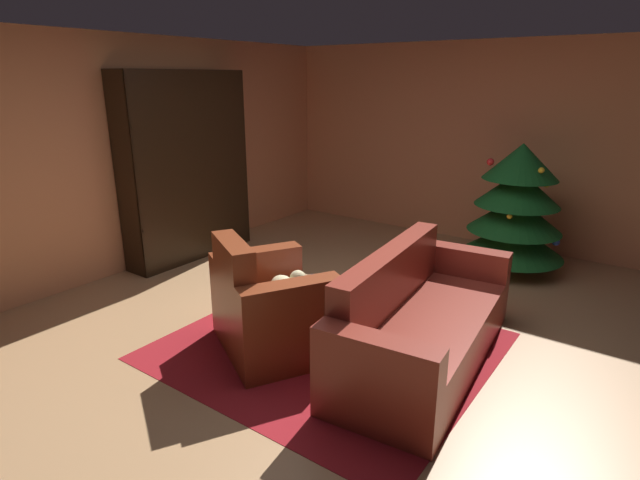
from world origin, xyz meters
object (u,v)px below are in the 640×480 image
at_px(bookshelf_unit, 195,169).
at_px(decorated_tree, 516,208).
at_px(bottle_on_table, 312,291).
at_px(book_stack_on_table, 318,288).
at_px(armchair_red, 269,310).
at_px(couch_red, 420,324).
at_px(coffee_table, 324,300).

relative_size(bookshelf_unit, decorated_tree, 1.52).
bearing_deg(bottle_on_table, decorated_tree, 75.92).
bearing_deg(decorated_tree, book_stack_on_table, -105.26).
relative_size(armchair_red, couch_red, 0.57).
relative_size(coffee_table, decorated_tree, 0.43).
height_order(bookshelf_unit, armchair_red, bookshelf_unit).
xyz_separation_m(coffee_table, book_stack_on_table, (-0.02, -0.06, 0.11)).
relative_size(couch_red, book_stack_on_table, 9.61).
distance_m(coffee_table, decorated_tree, 2.72).
bearing_deg(bookshelf_unit, couch_red, -12.05).
bearing_deg(armchair_red, book_stack_on_table, 35.96).
bearing_deg(coffee_table, armchair_red, -139.29).
bearing_deg(bookshelf_unit, armchair_red, -29.19).
height_order(coffee_table, bottle_on_table, bottle_on_table).
bearing_deg(decorated_tree, armchair_red, -109.72).
distance_m(couch_red, decorated_tree, 2.38).
height_order(couch_red, coffee_table, couch_red).
height_order(couch_red, bottle_on_table, couch_red).
xyz_separation_m(armchair_red, decorated_tree, (1.04, 2.89, 0.38)).
relative_size(armchair_red, coffee_table, 1.98).
xyz_separation_m(couch_red, bottle_on_table, (-0.69, -0.43, 0.25)).
bearing_deg(decorated_tree, couch_red, -90.12).
bearing_deg(couch_red, decorated_tree, 89.88).
distance_m(bookshelf_unit, couch_red, 3.40).
bearing_deg(bottle_on_table, armchair_red, -161.71).
relative_size(book_stack_on_table, decorated_tree, 0.16).
relative_size(couch_red, bottle_on_table, 9.73).
height_order(book_stack_on_table, bottle_on_table, bottle_on_table).
bearing_deg(armchair_red, bottle_on_table, 18.29).
relative_size(bookshelf_unit, coffee_table, 3.50).
distance_m(couch_red, book_stack_on_table, 0.82).
distance_m(book_stack_on_table, bottle_on_table, 0.12).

